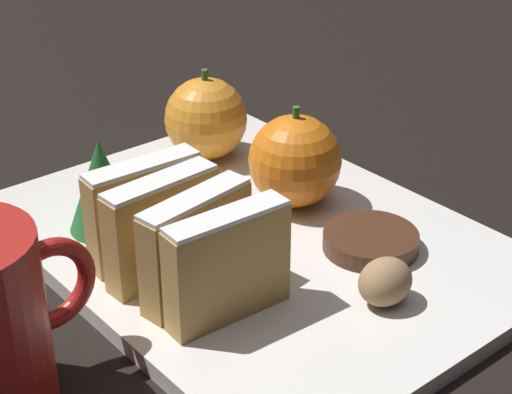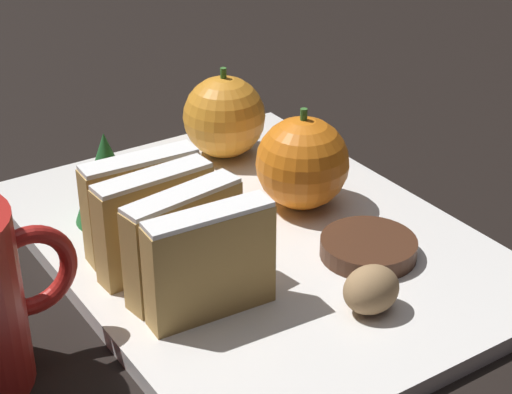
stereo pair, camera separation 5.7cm
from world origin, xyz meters
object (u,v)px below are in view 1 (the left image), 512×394
Objects in this scene: orange_far at (206,119)px; walnut at (385,282)px; orange_near at (295,161)px; chocolate_cookie at (371,241)px.

orange_far reaches higher than walnut.
orange_far is at bearing 91.07° from orange_near.
chocolate_cookie is at bearing 51.00° from walnut.
orange_near is 0.09m from chocolate_cookie.
chocolate_cookie is at bearing -93.26° from orange_near.
orange_near reaches higher than orange_far.
orange_near is at bearing -88.93° from orange_far.
orange_near is 0.14m from walnut.
orange_far is at bearing 89.17° from chocolate_cookie.
orange_far is (-0.00, 0.10, -0.00)m from orange_near.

